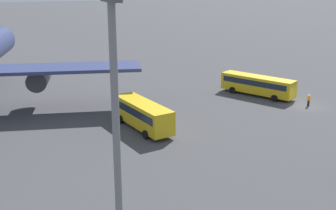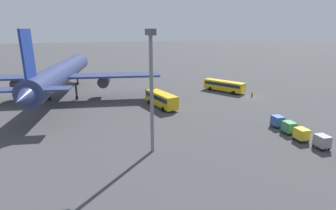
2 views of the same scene
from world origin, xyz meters
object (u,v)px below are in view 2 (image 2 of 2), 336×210
(shuttle_bus_near, at_px, (224,85))
(cargo_cart_blue, at_px, (277,121))
(shuttle_bus_far, at_px, (161,98))
(worker_person, at_px, (252,93))
(airplane, at_px, (62,73))
(cargo_cart_green, at_px, (289,127))
(cargo_cart_grey, at_px, (322,141))
(cargo_cart_yellow, at_px, (302,134))

(shuttle_bus_near, distance_m, cargo_cart_blue, 27.56)
(shuttle_bus_far, relative_size, worker_person, 6.09)
(worker_person, bearing_deg, cargo_cart_blue, 154.07)
(cargo_cart_blue, bearing_deg, shuttle_bus_far, 38.84)
(airplane, distance_m, cargo_cart_green, 51.78)
(shuttle_bus_near, distance_m, shuttle_bus_far, 22.49)
(cargo_cart_grey, xyz_separation_m, cargo_cart_blue, (9.19, -0.17, 0.00))
(airplane, height_order, cargo_cart_green, airplane)
(cargo_cart_green, height_order, cargo_cart_blue, same)
(shuttle_bus_near, distance_m, worker_person, 8.41)
(shuttle_bus_near, xyz_separation_m, cargo_cart_grey, (-36.14, 5.91, -0.62))
(cargo_cart_yellow, height_order, cargo_cart_green, same)
(cargo_cart_green, bearing_deg, cargo_cart_yellow, 171.00)
(shuttle_bus_far, bearing_deg, cargo_cart_green, -157.05)
(worker_person, xyz_separation_m, cargo_cart_yellow, (-25.60, 10.31, 0.32))
(shuttle_bus_far, distance_m, cargo_cart_grey, 31.99)
(shuttle_bus_near, bearing_deg, airplane, 51.13)
(shuttle_bus_near, height_order, cargo_cart_grey, shuttle_bus_near)
(shuttle_bus_far, relative_size, cargo_cart_grey, 4.91)
(shuttle_bus_far, xyz_separation_m, cargo_cart_yellow, (-25.12, -14.45, -0.75))
(airplane, distance_m, shuttle_bus_near, 42.28)
(cargo_cart_yellow, bearing_deg, shuttle_bus_far, 29.90)
(airplane, relative_size, cargo_cart_yellow, 25.27)
(shuttle_bus_far, relative_size, cargo_cart_yellow, 4.91)
(worker_person, bearing_deg, shuttle_bus_near, 26.50)
(cargo_cart_grey, xyz_separation_m, cargo_cart_green, (6.13, 0.19, 0.00))
(shuttle_bus_near, xyz_separation_m, cargo_cart_blue, (-26.95, 5.74, -0.62))
(cargo_cart_yellow, distance_m, cargo_cart_blue, 6.19)
(cargo_cart_yellow, xyz_separation_m, cargo_cart_blue, (6.13, -0.84, 0.00))
(worker_person, bearing_deg, cargo_cart_yellow, 158.06)
(airplane, bearing_deg, cargo_cart_grey, -128.63)
(cargo_cart_yellow, bearing_deg, cargo_cart_grey, -167.59)
(cargo_cart_grey, height_order, cargo_cart_green, same)
(airplane, bearing_deg, shuttle_bus_near, -88.04)
(cargo_cart_grey, bearing_deg, worker_person, -18.59)
(worker_person, xyz_separation_m, cargo_cart_green, (-22.54, 9.83, 0.32))
(airplane, height_order, shuttle_bus_far, airplane)
(worker_person, relative_size, cargo_cart_yellow, 0.81)
(worker_person, relative_size, cargo_cart_blue, 0.81)
(worker_person, bearing_deg, shuttle_bus_far, 91.11)
(worker_person, height_order, cargo_cart_yellow, cargo_cart_yellow)
(airplane, xyz_separation_m, shuttle_bus_near, (-7.57, -41.35, -4.52))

